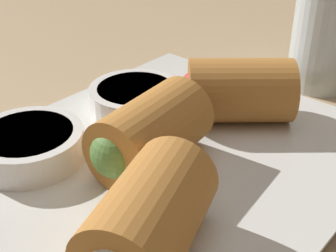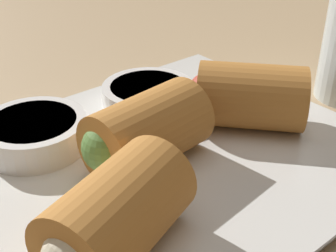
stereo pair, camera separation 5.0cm
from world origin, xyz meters
TOP-DOWN VIEW (x-y plane):
  - table_surface at (0.00, 0.00)cm, footprint 180.00×140.00cm
  - serving_plate at (-1.70, 0.26)cm, footprint 30.36×26.42cm
  - roll_front_left at (5.59, -0.68)cm, footprint 9.61×9.90cm
  - roll_front_right at (-4.30, -0.11)cm, footprint 9.69×6.21cm
  - roll_back_left at (-10.89, -6.11)cm, footprint 9.89×7.87cm
  - dipping_bowl_near at (1.25, 6.49)cm, footprint 8.08×8.08cm
  - dipping_bowl_far at (-9.20, 7.26)cm, footprint 8.08×8.08cm
  - drinking_glass at (19.93, -1.98)cm, footprint 6.72×6.72cm

SIDE VIEW (x-z plane):
  - table_surface at x=0.00cm, z-range 0.00..2.00cm
  - serving_plate at x=-1.70cm, z-range 2.01..3.51cm
  - dipping_bowl_near at x=1.25cm, z-range 3.60..5.87cm
  - dipping_bowl_far at x=-9.20cm, z-range 3.60..5.87cm
  - roll_front_left at x=5.59cm, z-range 3.50..8.81cm
  - roll_front_right at x=-4.30cm, z-range 3.50..8.81cm
  - roll_back_left at x=-10.89cm, z-range 3.50..8.81cm
  - drinking_glass at x=19.93cm, z-range 2.00..15.81cm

